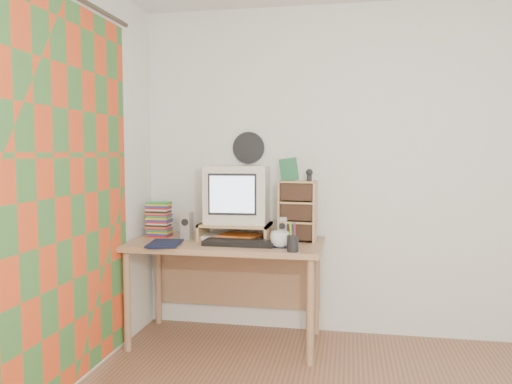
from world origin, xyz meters
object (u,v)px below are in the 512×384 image
at_px(crt_monitor, 238,194).
at_px(desk, 228,258).
at_px(dvd_stack, 159,221).
at_px(cd_rack, 298,211).
at_px(keyboard, 239,243).
at_px(diary, 150,242).
at_px(mug, 280,239).

bearing_deg(crt_monitor, desk, -126.17).
bearing_deg(dvd_stack, desk, -5.08).
height_order(crt_monitor, cd_rack, crt_monitor).
height_order(desk, crt_monitor, crt_monitor).
relative_size(keyboard, dvd_stack, 2.09).
distance_m(keyboard, diary, 0.62).
relative_size(crt_monitor, keyboard, 0.90).
bearing_deg(dvd_stack, cd_rack, -0.50).
distance_m(desk, diary, 0.60).
bearing_deg(dvd_stack, mug, -14.86).
relative_size(desk, keyboard, 2.80).
height_order(crt_monitor, keyboard, crt_monitor).
height_order(keyboard, diary, diary).
relative_size(desk, diary, 5.43).
bearing_deg(desk, cd_rack, 3.72).
distance_m(desk, mug, 0.51).
relative_size(cd_rack, diary, 1.71).
bearing_deg(keyboard, desk, 124.76).
distance_m(dvd_stack, cd_rack, 1.08).
xyz_separation_m(desk, cd_rack, (0.51, 0.03, 0.35)).
bearing_deg(keyboard, dvd_stack, 160.95).
xyz_separation_m(keyboard, mug, (0.29, -0.02, 0.04)).
xyz_separation_m(crt_monitor, cd_rack, (0.46, -0.05, -0.11)).
relative_size(crt_monitor, cd_rack, 1.02).
xyz_separation_m(dvd_stack, diary, (0.08, -0.37, -0.09)).
distance_m(cd_rack, diary, 1.07).
bearing_deg(keyboard, diary, -168.03).
xyz_separation_m(keyboard, diary, (-0.61, -0.11, 0.01)).
xyz_separation_m(mug, diary, (-0.90, -0.10, -0.03)).
distance_m(dvd_stack, mug, 1.02).
height_order(cd_rack, diary, cd_rack).
bearing_deg(crt_monitor, dvd_stack, 179.53).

